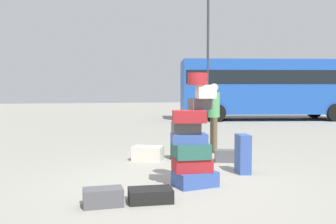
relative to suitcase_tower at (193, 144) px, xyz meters
name	(u,v)px	position (x,y,z in m)	size (l,w,h in m)	color
ground_plane	(179,184)	(-0.17, 0.21, -0.71)	(80.00, 80.00, 0.00)	gray
suitcase_tower	(193,144)	(0.00, 0.00, 0.00)	(0.80, 0.61, 1.86)	#334F99
suitcase_teal_upright_blue	(179,147)	(0.39, 2.30, -0.41)	(0.32, 0.38, 0.59)	#26594C
suitcase_charcoal_left_side	(103,197)	(-1.49, -0.71, -0.58)	(0.54, 0.31, 0.25)	#4C4C51
suitcase_cream_foreground_far	(148,153)	(-0.33, 2.39, -0.55)	(0.66, 0.42, 0.31)	beige
suitcase_navy_white_trunk	(243,154)	(1.21, 0.70, -0.33)	(0.22, 0.38, 0.74)	#334F99
suitcase_black_foreground_near	(150,195)	(-0.83, -0.66, -0.61)	(0.62, 0.39, 0.19)	black
suitcase_charcoal_behind_tower	(233,156)	(1.47, 1.79, -0.58)	(0.78, 0.30, 0.26)	#4C4C51
person_bearded_onlooker	(214,111)	(1.48, 3.05, 0.34)	(0.30, 0.34, 1.75)	brown
parked_bus	(269,85)	(7.99, 12.20, 1.13)	(9.64, 4.21, 3.15)	#1E4CA5
lamp_post	(208,37)	(4.33, 11.66, 3.52)	(0.36, 0.36, 6.53)	#333338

